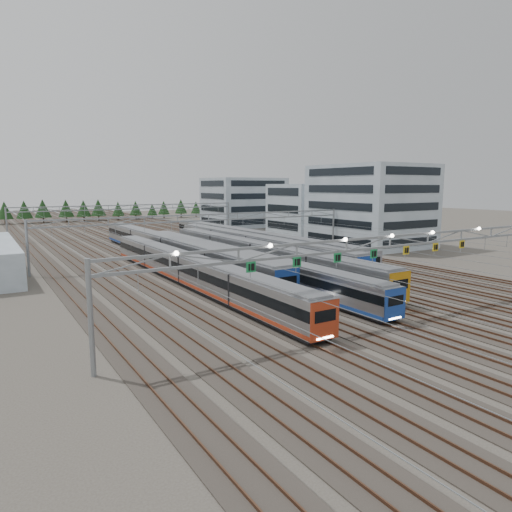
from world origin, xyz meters
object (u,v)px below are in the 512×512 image
gantry_far (131,211)px  depot_bldg_south (370,206)px  train_e (253,246)px  gantry_near (390,244)px  train_f (250,240)px  depot_bldg_mid (304,209)px  train_d (259,255)px  train_c (234,259)px  gantry_mid (209,223)px  train_b (170,249)px  depot_bldg_north (244,202)px  train_a (189,269)px

gantry_far → depot_bldg_south: size_ratio=2.56×
train_e → gantry_near: (-6.80, -36.50, 4.80)m
train_f → depot_bldg_mid: 37.46m
train_d → train_c: bearing=-176.2°
gantry_mid → gantry_far: (0.00, 45.00, 0.00)m
train_b → gantry_mid: 7.95m
train_f → depot_bldg_north: 56.86m
gantry_mid → train_e: bearing=-28.2°
train_d → depot_bldg_north: size_ratio=2.47×
train_d → train_e: bearing=63.2°
depot_bldg_south → depot_bldg_mid: size_ratio=1.38×
train_e → depot_bldg_south: depot_bldg_south is taller
train_e → depot_bldg_north: bearing=61.3°
gantry_far → depot_bldg_south: depot_bldg_south is taller
train_f → depot_bldg_mid: size_ratio=4.05×
train_c → train_f: train_f is taller
train_b → gantry_far: 44.72m
train_c → gantry_near: gantry_near is taller
gantry_far → depot_bldg_north: size_ratio=2.56×
train_f → depot_bldg_mid: (29.98, 22.04, 4.33)m
gantry_near → depot_bldg_south: size_ratio=2.56×
gantry_far → train_b: bearing=-98.7°
train_b → depot_bldg_north: 70.36m
gantry_near → depot_bldg_north: size_ratio=2.56×
train_f → train_d: bearing=-117.3°
train_e → depot_bldg_mid: 46.30m
train_b → train_a: bearing=-103.8°
train_b → train_e: train_b is taller
depot_bldg_mid → train_a: bearing=-139.8°
depot_bldg_mid → depot_bldg_north: size_ratio=0.73×
train_a → train_d: (13.50, 4.86, 0.13)m
train_d → gantry_near: gantry_near is taller
train_f → gantry_mid: size_ratio=1.15×
train_b → train_f: bearing=12.5°
gantry_far → depot_bldg_mid: (41.23, -18.01, 0.16)m
train_a → gantry_mid: gantry_mid is taller
train_b → depot_bldg_south: (44.19, -1.68, 6.16)m
gantry_near → train_f: bearing=75.9°
train_c → train_d: size_ratio=1.11×
train_c → train_d: train_d is taller
depot_bldg_mid → depot_bldg_north: depot_bldg_north is taller
train_f → gantry_mid: (-11.25, -4.95, 4.17)m
train_d → train_f: bearing=62.7°
depot_bldg_south → train_b: bearing=177.8°
gantry_near → depot_bldg_north: bearing=67.8°
train_e → gantry_far: (-6.75, 48.62, 4.11)m
gantry_near → depot_bldg_south: bearing=46.4°
train_d → gantry_mid: gantry_mid is taller
train_d → gantry_far: bearing=92.2°
train_c → train_e: size_ratio=1.12×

